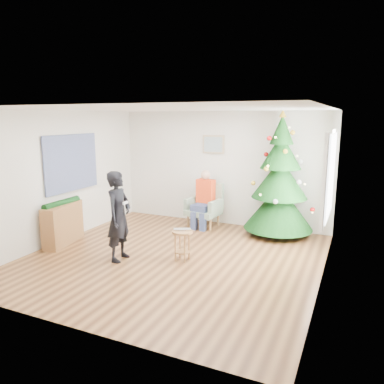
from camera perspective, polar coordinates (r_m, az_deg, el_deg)
The scene contains 19 objects.
floor at distance 6.78m, azimuth -2.90°, elevation -10.01°, with size 5.00×5.00×0.00m, color brown.
ceiling at distance 6.32m, azimuth -3.14°, elevation 12.53°, with size 5.00×5.00×0.00m, color white.
wall_back at distance 8.69m, azimuth 4.56°, elevation 3.60°, with size 5.00×5.00×0.00m, color silver.
wall_front at distance 4.41m, azimuth -18.08°, elevation -4.60°, with size 5.00×5.00×0.00m, color silver.
wall_left at distance 7.87m, azimuth -19.43°, elevation 2.17°, with size 5.00×5.00×0.00m, color silver.
wall_right at distance 5.75m, azimuth 19.76°, elevation -1.06°, with size 5.00×5.00×0.00m, color silver.
window_panel at distance 6.70m, azimuth 20.34°, elevation 2.33°, with size 0.04×1.30×1.40m, color white.
curtains at distance 6.70m, azimuth 20.08°, elevation 2.35°, with size 0.05×1.75×1.50m.
christmas_tree at distance 8.01m, azimuth 13.23°, elevation 1.79°, with size 1.45×1.45×2.62m.
stool at distance 6.58m, azimuth -1.49°, elevation -8.11°, with size 0.36×0.36×0.54m.
laptop at distance 6.49m, azimuth -1.50°, elevation -5.81°, with size 0.30×0.19×0.02m, color silver.
armchair at distance 8.55m, azimuth 1.96°, elevation -2.90°, with size 0.81×0.76×0.99m.
seated_person at distance 8.44m, azimuth 1.78°, elevation -1.01°, with size 0.44×0.61×1.29m.
standing_man at distance 6.59m, azimuth -11.09°, elevation -3.65°, with size 0.57×0.38×1.57m, color black.
game_controller at distance 6.41m, azimuth -10.10°, elevation -1.62°, with size 0.04×0.13×0.04m, color white.
console at distance 7.81m, azimuth -19.07°, elevation -4.65°, with size 0.30×1.00×0.80m, color brown.
garland at distance 7.71m, azimuth -19.27°, elevation -1.64°, with size 0.14×0.14×0.90m, color black.
tapestry at distance 8.03m, azimuth -17.87°, elevation 4.25°, with size 0.03×1.50×1.15m, color black.
framed_picture at distance 8.67m, azimuth 3.28°, elevation 7.25°, with size 0.52×0.05×0.42m.
Camera 1 is at (2.90, -5.61, 2.47)m, focal length 35.00 mm.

